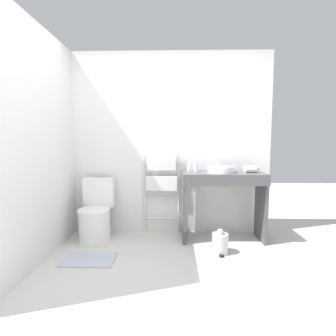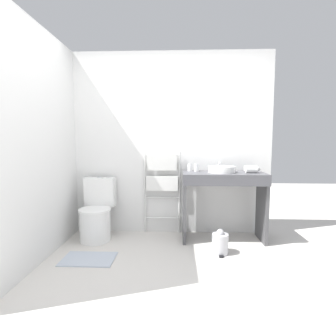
% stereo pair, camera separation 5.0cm
% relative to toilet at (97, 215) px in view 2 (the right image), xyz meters
% --- Properties ---
extents(ground_plane, '(12.00, 12.00, 0.00)m').
position_rel_toilet_xyz_m(ground_plane, '(0.92, -1.23, -0.32)').
color(ground_plane, silver).
extents(wall_back, '(2.82, 0.12, 2.48)m').
position_rel_toilet_xyz_m(wall_back, '(0.92, 0.37, 0.92)').
color(wall_back, white).
rests_on(wall_back, ground_plane).
extents(wall_side, '(0.12, 2.27, 2.48)m').
position_rel_toilet_xyz_m(wall_side, '(-0.43, -0.46, 0.92)').
color(wall_side, white).
rests_on(wall_side, ground_plane).
extents(toilet, '(0.40, 0.53, 0.80)m').
position_rel_toilet_xyz_m(toilet, '(0.00, 0.00, 0.00)').
color(toilet, white).
rests_on(toilet, ground_plane).
extents(towel_radiator, '(0.50, 0.06, 1.13)m').
position_rel_toilet_xyz_m(towel_radiator, '(0.84, 0.25, 0.46)').
color(towel_radiator, silver).
rests_on(towel_radiator, ground_plane).
extents(vanity_counter, '(1.04, 0.49, 0.88)m').
position_rel_toilet_xyz_m(vanity_counter, '(1.64, 0.02, 0.29)').
color(vanity_counter, '#4C4C51').
rests_on(vanity_counter, ground_plane).
extents(sink_basin, '(0.34, 0.34, 0.08)m').
position_rel_toilet_xyz_m(sink_basin, '(1.62, 0.04, 0.61)').
color(sink_basin, white).
rests_on(sink_basin, vanity_counter).
extents(faucet, '(0.02, 0.10, 0.13)m').
position_rel_toilet_xyz_m(faucet, '(1.62, 0.22, 0.65)').
color(faucet, silver).
rests_on(faucet, vanity_counter).
extents(cup_near_wall, '(0.06, 0.06, 0.10)m').
position_rel_toilet_xyz_m(cup_near_wall, '(1.22, 0.19, 0.61)').
color(cup_near_wall, white).
rests_on(cup_near_wall, vanity_counter).
extents(cup_near_edge, '(0.06, 0.06, 0.10)m').
position_rel_toilet_xyz_m(cup_near_edge, '(1.30, 0.14, 0.61)').
color(cup_near_edge, white).
rests_on(cup_near_edge, vanity_counter).
extents(hair_dryer, '(0.19, 0.20, 0.09)m').
position_rel_toilet_xyz_m(hair_dryer, '(1.99, 0.03, 0.61)').
color(hair_dryer, white).
rests_on(hair_dryer, vanity_counter).
extents(trash_bin, '(0.19, 0.22, 0.29)m').
position_rel_toilet_xyz_m(trash_bin, '(1.54, -0.40, -0.19)').
color(trash_bin, '#B7B7BC').
rests_on(trash_bin, ground_plane).
extents(bath_mat, '(0.56, 0.36, 0.01)m').
position_rel_toilet_xyz_m(bath_mat, '(0.10, -0.62, -0.31)').
color(bath_mat, '#B2BCCC').
rests_on(bath_mat, ground_plane).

